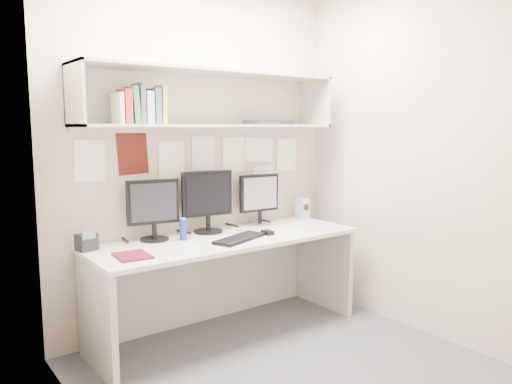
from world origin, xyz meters
TOP-DOWN VIEW (x-y plane):
  - floor at (0.00, 0.00)m, footprint 2.40×2.00m
  - wall_back at (0.00, 1.00)m, footprint 2.40×0.02m
  - wall_front at (0.00, -1.00)m, footprint 2.40×0.02m
  - wall_left at (-1.20, 0.00)m, footprint 0.02×2.00m
  - wall_right at (1.20, 0.00)m, footprint 0.02×2.00m
  - desk at (0.00, 0.65)m, footprint 2.00×0.70m
  - overhead_hutch at (0.00, 0.86)m, footprint 2.00×0.38m
  - pinned_papers at (0.00, 0.99)m, footprint 1.92×0.01m
  - monitor_left at (-0.46, 0.87)m, footprint 0.37×0.20m
  - monitor_center at (-0.03, 0.87)m, footprint 0.40×0.22m
  - monitor_right at (0.46, 0.87)m, footprint 0.35×0.19m
  - keyboard at (0.02, 0.51)m, footprint 0.47×0.30m
  - mouse at (0.29, 0.54)m, footprint 0.07×0.10m
  - speaker at (0.93, 0.86)m, footprint 0.09×0.10m
  - blue_bottle at (-0.30, 0.75)m, footprint 0.05×0.05m
  - maroon_notebook at (-0.77, 0.53)m, footprint 0.21×0.25m
  - desk_phone at (-0.94, 0.85)m, footprint 0.14×0.13m
  - book_stack at (-0.58, 0.78)m, footprint 0.32×0.16m
  - hutch_tray at (0.51, 0.80)m, footprint 0.49×0.29m

SIDE VIEW (x-z plane):
  - floor at x=0.00m, z-range -0.01..0.01m
  - desk at x=0.00m, z-range 0.00..0.73m
  - maroon_notebook at x=-0.77m, z-range 0.73..0.74m
  - keyboard at x=0.02m, z-range 0.73..0.75m
  - mouse at x=0.29m, z-range 0.73..0.76m
  - desk_phone at x=-0.94m, z-range 0.71..0.86m
  - blue_bottle at x=-0.30m, z-range 0.73..0.88m
  - speaker at x=0.93m, z-range 0.73..0.91m
  - monitor_right at x=0.46m, z-range 0.75..1.16m
  - monitor_left at x=-0.46m, z-range 0.75..1.18m
  - monitor_center at x=-0.03m, z-range 0.75..1.22m
  - pinned_papers at x=0.00m, z-range 1.01..1.49m
  - wall_back at x=0.00m, z-range 0.00..2.60m
  - wall_front at x=0.00m, z-range 0.00..2.60m
  - wall_left at x=-1.20m, z-range 0.00..2.60m
  - wall_right at x=1.20m, z-range 0.00..2.60m
  - hutch_tray at x=0.51m, z-range 1.54..1.57m
  - book_stack at x=-0.58m, z-range 1.52..1.79m
  - overhead_hutch at x=0.00m, z-range 1.52..1.92m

